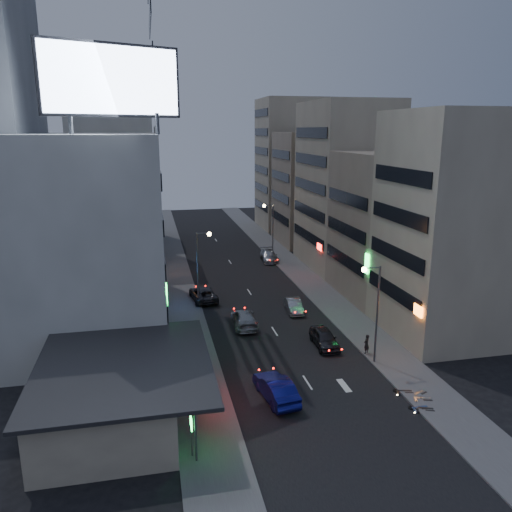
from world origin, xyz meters
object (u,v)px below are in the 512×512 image
object	(u,v)px
scooter_silver_a	(432,391)
scooter_silver_b	(423,383)
scooter_black_a	(434,401)
person	(366,344)
parked_car_right_far	(269,256)
scooter_blue	(427,399)
road_car_blue	(276,388)
road_car_silver	(244,318)
parked_car_right_mid	(294,306)
parked_car_left	(203,294)
scooter_black_b	(412,384)
parked_car_right_near	(324,338)

from	to	relation	value
scooter_silver_a	scooter_silver_b	world-z (taller)	scooter_silver_a
scooter_black_a	person	bearing A→B (deg)	25.93
parked_car_right_far	scooter_silver_b	bearing A→B (deg)	-82.72
scooter_blue	road_car_blue	bearing A→B (deg)	73.88
road_car_silver	parked_car_right_mid	bearing A→B (deg)	-151.40
parked_car_left	scooter_silver_b	size ratio (longest dim) A/B	3.27
parked_car_left	person	size ratio (longest dim) A/B	3.24
parked_car_left	scooter_silver_a	distance (m)	27.63
scooter_black_a	parked_car_right_far	bearing A→B (deg)	22.59
parked_car_right_mid	parked_car_right_far	bearing A→B (deg)	88.24
parked_car_right_far	scooter_silver_a	world-z (taller)	parked_car_right_far
road_car_silver	scooter_silver_b	size ratio (longest dim) A/B	3.27
parked_car_right_mid	scooter_blue	xyz separation A→B (m)	(3.69, -19.58, -0.05)
parked_car_left	scooter_black_a	bearing A→B (deg)	110.54
person	parked_car_right_far	bearing A→B (deg)	-123.52
parked_car_right_far	scooter_silver_a	xyz separation A→B (m)	(2.13, -39.45, -0.13)
person	scooter_silver_b	xyz separation A→B (m)	(1.39, -6.56, -0.32)
road_car_silver	scooter_black_a	bearing A→B (deg)	122.21
person	scooter_black_a	distance (m)	8.96
parked_car_right_mid	scooter_black_b	world-z (taller)	parked_car_right_mid
parked_car_right_mid	parked_car_right_far	xyz separation A→B (m)	(2.39, 20.72, 0.10)
parked_car_right_mid	road_car_silver	size ratio (longest dim) A/B	0.76
parked_car_right_mid	scooter_black_b	size ratio (longest dim) A/B	2.47
scooter_silver_a	person	bearing A→B (deg)	28.30
road_car_silver	scooter_silver_a	distance (m)	18.97
parked_car_left	person	distance (m)	20.36
parked_car_left	parked_car_right_far	bearing A→B (deg)	-132.26
scooter_black_b	road_car_silver	bearing A→B (deg)	46.89
parked_car_right_mid	scooter_black_a	xyz separation A→B (m)	(3.95, -19.97, -0.04)
scooter_silver_a	road_car_silver	bearing A→B (deg)	50.46
scooter_black_b	person	bearing A→B (deg)	19.84
parked_car_right_far	scooter_black_a	bearing A→B (deg)	-83.64
road_car_blue	road_car_silver	bearing A→B (deg)	-99.44
road_car_blue	scooter_blue	size ratio (longest dim) A/B	3.07
parked_car_right_far	scooter_black_b	distance (m)	38.23
parked_car_right_mid	scooter_blue	size ratio (longest dim) A/B	2.50
scooter_black_a	scooter_silver_b	bearing A→B (deg)	7.84
parked_car_left	road_car_silver	bearing A→B (deg)	104.15
parked_car_right_near	scooter_silver_b	size ratio (longest dim) A/B	2.73
scooter_black_a	scooter_blue	size ratio (longest dim) A/B	1.02
road_car_blue	scooter_black_a	distance (m)	10.68
parked_car_right_mid	parked_car_right_near	bearing A→B (deg)	-83.87
parked_car_right_near	parked_car_right_far	world-z (taller)	parked_car_right_far
parked_car_right_mid	parked_car_left	world-z (taller)	parked_car_left
parked_car_right_mid	road_car_blue	xyz separation A→B (m)	(-6.11, -16.40, 0.15)
parked_car_right_far	scooter_black_b	size ratio (longest dim) A/B	3.23
parked_car_left	scooter_black_a	xyz separation A→B (m)	(12.73, -25.47, -0.11)
scooter_blue	scooter_black_b	world-z (taller)	scooter_black_b
scooter_blue	scooter_black_b	bearing A→B (deg)	0.66
parked_car_right_mid	person	distance (m)	11.48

